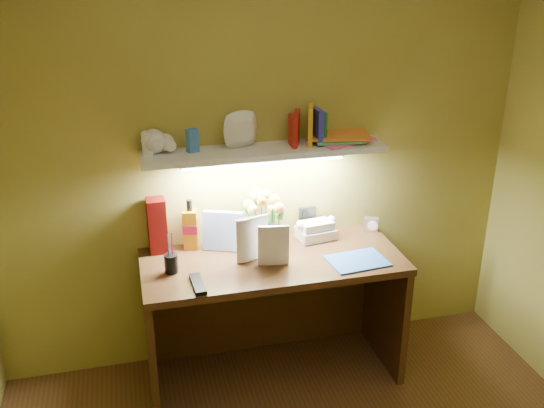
# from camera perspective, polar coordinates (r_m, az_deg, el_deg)

# --- Properties ---
(desk) EXTENTS (1.40, 0.60, 0.75)m
(desk) POSITION_cam_1_polar(r_m,az_deg,el_deg) (3.45, 0.07, -10.68)
(desk) COLOR #33190E
(desk) RESTS_ON ground
(flower_bouquet) EXTENTS (0.22, 0.22, 0.34)m
(flower_bouquet) POSITION_cam_1_polar(r_m,az_deg,el_deg) (3.34, -0.77, -1.26)
(flower_bouquet) COLOR #0F0D3C
(flower_bouquet) RESTS_ON desk
(telephone) EXTENTS (0.22, 0.18, 0.12)m
(telephone) POSITION_cam_1_polar(r_m,az_deg,el_deg) (3.47, 4.14, -2.30)
(telephone) COLOR silver
(telephone) RESTS_ON desk
(desk_clock) EXTENTS (0.09, 0.07, 0.08)m
(desk_clock) POSITION_cam_1_polar(r_m,az_deg,el_deg) (3.61, 9.31, -1.89)
(desk_clock) COLOR #B6B6BA
(desk_clock) RESTS_ON desk
(whisky_bottle) EXTENTS (0.09, 0.09, 0.29)m
(whisky_bottle) POSITION_cam_1_polar(r_m,az_deg,el_deg) (3.35, -7.70, -1.90)
(whisky_bottle) COLOR #B06F09
(whisky_bottle) RESTS_ON desk
(whisky_box) EXTENTS (0.10, 0.10, 0.31)m
(whisky_box) POSITION_cam_1_polar(r_m,az_deg,el_deg) (3.33, -10.76, -2.02)
(whisky_box) COLOR #5F0906
(whisky_box) RESTS_ON desk
(pen_cup) EXTENTS (0.07, 0.07, 0.17)m
(pen_cup) POSITION_cam_1_polar(r_m,az_deg,el_deg) (3.14, -9.51, -4.99)
(pen_cup) COLOR black
(pen_cup) RESTS_ON desk
(art_card) EXTENTS (0.22, 0.12, 0.22)m
(art_card) POSITION_cam_1_polar(r_m,az_deg,el_deg) (3.33, -4.66, -2.54)
(art_card) COLOR white
(art_card) RESTS_ON desk
(tv_remote) EXTENTS (0.07, 0.20, 0.02)m
(tv_remote) POSITION_cam_1_polar(r_m,az_deg,el_deg) (3.03, -6.99, -7.49)
(tv_remote) COLOR black
(tv_remote) RESTS_ON desk
(blue_folder) EXTENTS (0.32, 0.25, 0.01)m
(blue_folder) POSITION_cam_1_polar(r_m,az_deg,el_deg) (3.27, 8.04, -5.31)
(blue_folder) COLOR #356EC5
(blue_folder) RESTS_ON desk
(desk_book_a) EXTENTS (0.19, 0.06, 0.25)m
(desk_book_a) POSITION_cam_1_polar(r_m,az_deg,el_deg) (3.16, -3.37, -3.64)
(desk_book_a) COLOR silver
(desk_book_a) RESTS_ON desk
(desk_book_b) EXTENTS (0.16, 0.05, 0.22)m
(desk_book_b) POSITION_cam_1_polar(r_m,az_deg,el_deg) (3.15, -1.34, -3.97)
(desk_book_b) COLOR white
(desk_book_b) RESTS_ON desk
(wall_shelf) EXTENTS (1.30, 0.34, 0.24)m
(wall_shelf) POSITION_cam_1_polar(r_m,az_deg,el_deg) (3.21, -0.68, 5.62)
(wall_shelf) COLOR white
(wall_shelf) RESTS_ON ground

